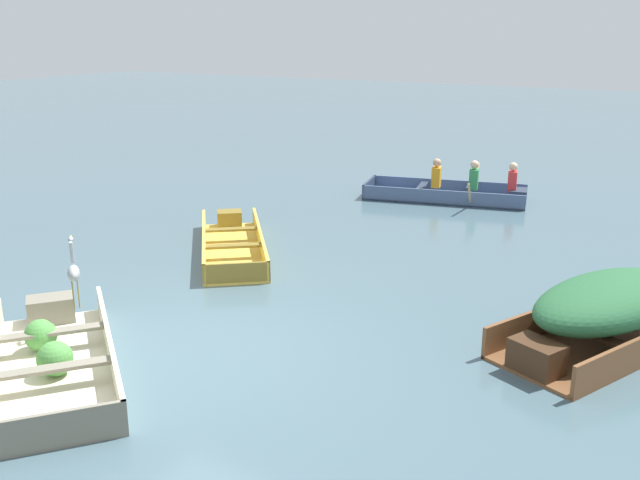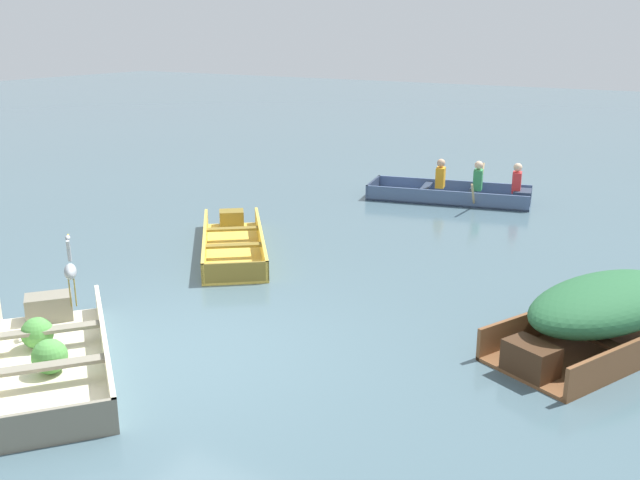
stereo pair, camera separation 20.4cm
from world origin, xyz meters
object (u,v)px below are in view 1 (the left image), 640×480
skiff_wooden_brown_mid_moored (608,307)px  rowboat_slate_blue_with_crew (456,192)px  dinghy_cream_foreground (52,354)px  heron_on_dinghy (73,271)px  skiff_yellow_near_moored (232,243)px

skiff_wooden_brown_mid_moored → rowboat_slate_blue_with_crew: rowboat_slate_blue_with_crew is taller
skiff_wooden_brown_mid_moored → rowboat_slate_blue_with_crew: 7.41m
dinghy_cream_foreground → rowboat_slate_blue_with_crew: rowboat_slate_blue_with_crew is taller
skiff_wooden_brown_mid_moored → heron_on_dinghy: heron_on_dinghy is taller
skiff_yellow_near_moored → heron_on_dinghy: size_ratio=3.79×
heron_on_dinghy → rowboat_slate_blue_with_crew: bearing=81.1°
skiff_wooden_brown_mid_moored → heron_on_dinghy: size_ratio=3.81×
rowboat_slate_blue_with_crew → heron_on_dinghy: heron_on_dinghy is taller
skiff_yellow_near_moored → skiff_wooden_brown_mid_moored: (6.11, -0.86, 0.37)m
dinghy_cream_foreground → skiff_yellow_near_moored: (-0.89, 4.51, -0.03)m
dinghy_cream_foreground → rowboat_slate_blue_with_crew: size_ratio=0.90×
heron_on_dinghy → dinghy_cream_foreground: bearing=-66.8°
heron_on_dinghy → skiff_yellow_near_moored: bearing=99.0°
dinghy_cream_foreground → skiff_yellow_near_moored: dinghy_cream_foreground is taller
skiff_yellow_near_moored → rowboat_slate_blue_with_crew: rowboat_slate_blue_with_crew is taller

